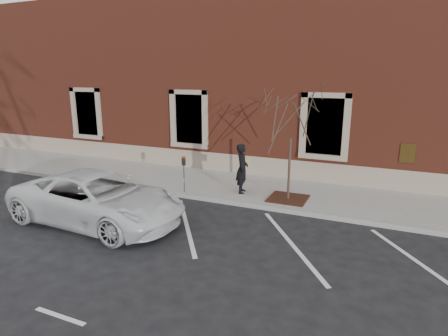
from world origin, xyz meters
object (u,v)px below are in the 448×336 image
at_px(man, 242,169).
at_px(parking_meter, 184,168).
at_px(sapling, 291,121).
at_px(white_truck, 97,198).

relative_size(man, parking_meter, 1.34).
bearing_deg(parking_meter, sapling, 35.40).
xyz_separation_m(sapling, white_truck, (-4.84, -4.03, -2.11)).
relative_size(man, sapling, 0.46).
relative_size(man, white_truck, 0.33).
bearing_deg(parking_meter, man, 46.26).
bearing_deg(sapling, white_truck, -140.16).
height_order(man, sapling, sapling).
bearing_deg(white_truck, sapling, -48.05).
bearing_deg(white_truck, man, -35.16).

